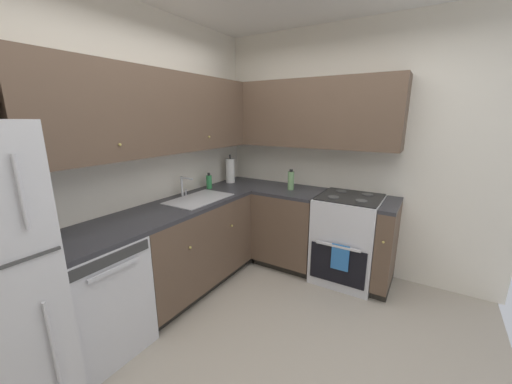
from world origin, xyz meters
TOP-DOWN VIEW (x-y plane):
  - ground_plane at (0.00, 0.00)m, footprint 3.42×2.99m
  - wall_back at (0.00, 1.52)m, footprint 3.52×0.05m
  - wall_right at (1.73, 0.00)m, footprint 0.05×3.09m
  - dishwasher at (-0.57, 1.19)m, footprint 0.60×0.63m
  - lower_cabinets_back at (0.42, 1.20)m, footprint 1.37×0.62m
  - countertop_back at (0.42, 1.19)m, footprint 2.58×0.60m
  - lower_cabinets_right at (1.41, 0.36)m, footprint 0.62×1.48m
  - countertop_right at (1.41, 0.36)m, footprint 0.60×1.48m
  - oven_range at (1.43, -0.12)m, footprint 0.68×0.62m
  - upper_cabinets_back at (0.26, 1.33)m, footprint 2.26×0.34m
  - upper_cabinets_right at (1.55, 0.48)m, footprint 0.32×2.02m
  - sink at (0.57, 1.16)m, footprint 0.65×0.40m
  - faucet at (0.57, 1.37)m, footprint 0.07×0.16m
  - soap_bottle at (0.97, 1.37)m, footprint 0.06×0.06m
  - paper_towel_roll at (1.36, 1.35)m, footprint 0.11×0.11m
  - oil_bottle at (1.41, 0.55)m, footprint 0.07×0.07m

SIDE VIEW (x-z plane):
  - ground_plane at x=0.00m, z-range -0.02..0.00m
  - dishwasher at x=-0.57m, z-range 0.00..0.88m
  - lower_cabinets_right at x=1.41m, z-range 0.00..0.88m
  - lower_cabinets_back at x=0.42m, z-range 0.00..0.88m
  - oven_range at x=1.43m, z-range -0.07..1.00m
  - sink at x=0.57m, z-range 0.82..0.92m
  - countertop_right at x=1.41m, z-range 0.88..0.91m
  - countertop_back at x=0.42m, z-range 0.88..0.91m
  - soap_bottle at x=0.97m, z-range 0.90..1.08m
  - oil_bottle at x=1.41m, z-range 0.90..1.13m
  - faucet at x=0.57m, z-range 0.93..1.14m
  - paper_towel_roll at x=1.36m, z-range 0.88..1.24m
  - wall_back at x=0.00m, z-range 0.00..2.66m
  - wall_right at x=1.73m, z-range 0.00..2.66m
  - upper_cabinets_back at x=0.26m, z-range 1.39..2.10m
  - upper_cabinets_right at x=1.55m, z-range 1.39..2.10m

